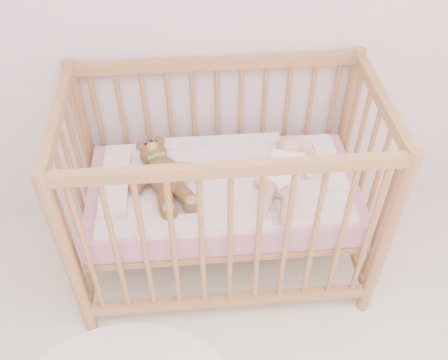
{
  "coord_description": "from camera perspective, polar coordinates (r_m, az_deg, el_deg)",
  "views": [
    {
      "loc": [
        -0.1,
        -0.01,
        2.13
      ],
      "look_at": [
        0.03,
        1.55,
        0.62
      ],
      "focal_mm": 40.0,
      "sensor_mm": 36.0,
      "label": 1
    }
  ],
  "objects": [
    {
      "name": "crib",
      "position": [
        2.3,
        -0.1,
        -1.29
      ],
      "size": [
        1.36,
        0.76,
        1.0
      ],
      "primitive_type": null,
      "color": "#AA7B48",
      "rests_on": "floor"
    },
    {
      "name": "mattress",
      "position": [
        2.31,
        -0.1,
        -1.56
      ],
      "size": [
        1.22,
        0.62,
        0.13
      ],
      "primitive_type": "cube",
      "color": "#C57B93",
      "rests_on": "crib"
    },
    {
      "name": "blanket",
      "position": [
        2.25,
        -0.1,
        -0.22
      ],
      "size": [
        1.1,
        0.58,
        0.06
      ],
      "primitive_type": null,
      "color": "#D4929E",
      "rests_on": "mattress"
    },
    {
      "name": "baby",
      "position": [
        2.22,
        6.92,
        1.21
      ],
      "size": [
        0.42,
        0.59,
        0.13
      ],
      "primitive_type": null,
      "rotation": [
        0.0,
        0.0,
        -0.33
      ],
      "color": "white",
      "rests_on": "blanket"
    },
    {
      "name": "teddy_bear",
      "position": [
        2.18,
        -6.78,
        0.63
      ],
      "size": [
        0.48,
        0.57,
        0.13
      ],
      "primitive_type": null,
      "rotation": [
        0.0,
        0.0,
        0.34
      ],
      "color": "brown",
      "rests_on": "blanket"
    }
  ]
}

